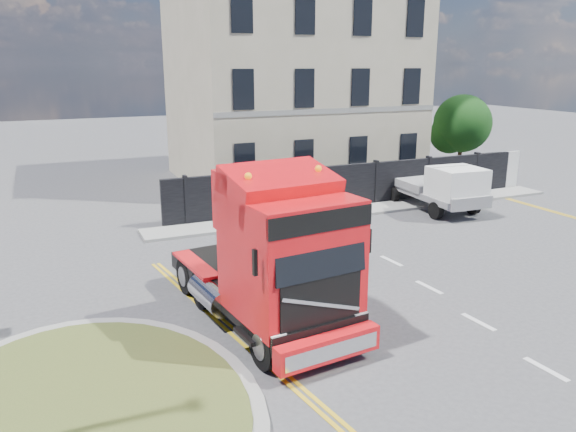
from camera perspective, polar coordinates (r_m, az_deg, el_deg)
name	(u,v)px	position (r m, az deg, el deg)	size (l,w,h in m)	color
ground	(335,299)	(16.07, 4.80, -8.37)	(120.00, 120.00, 0.00)	#424244
traffic_island	(81,416)	(11.73, -20.28, -18.51)	(6.80, 6.80, 0.17)	gray
hoarding_fence	(367,184)	(26.38, 8.03, 3.21)	(18.80, 0.25, 2.00)	black
georgian_building	(290,76)	(32.20, 0.25, 14.06)	(12.30, 10.30, 12.80)	beige
tree	(459,126)	(33.15, 17.00, 8.72)	(3.20, 3.20, 4.80)	#382619
pavement_far	(366,209)	(25.56, 7.95, 0.67)	(20.00, 1.60, 0.12)	gray
truck	(277,261)	(13.57, -1.15, -4.63)	(3.20, 6.96, 4.04)	black
flatbed_pickup	(447,188)	(25.63, 15.84, 2.77)	(2.32, 5.24, 2.14)	gray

